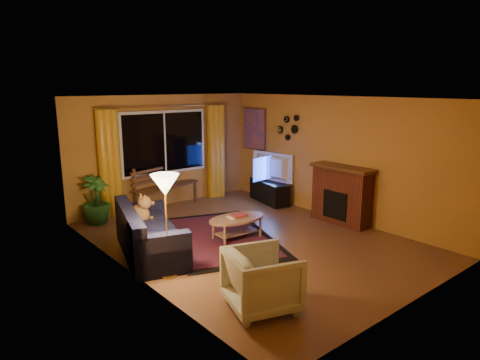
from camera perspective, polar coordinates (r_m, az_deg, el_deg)
floor at (r=7.73m, az=1.43°, el=-8.07°), size 4.50×6.00×0.02m
ceiling at (r=7.23m, az=1.54°, el=10.95°), size 4.50×6.00×0.02m
wall_back at (r=9.82m, az=-10.13°, el=3.82°), size 4.50×0.02×2.50m
wall_left at (r=6.17m, az=-14.58°, el=-1.58°), size 0.02×6.00×2.50m
wall_right at (r=9.00m, az=12.44°, el=2.93°), size 0.02×6.00×2.50m
window at (r=9.73m, az=-9.99°, el=4.94°), size 2.00×0.02×1.30m
curtain_rod at (r=9.62m, az=-10.04°, el=9.64°), size 3.20×0.03×0.03m
curtain_left at (r=9.14m, az=-17.07°, el=1.99°), size 0.36×0.36×2.24m
curtain_right at (r=10.45m, az=-3.29°, el=3.80°), size 0.36×0.36×2.24m
bench at (r=9.73m, az=-9.74°, el=-2.27°), size 1.73×0.93×0.50m
potted_plant at (r=8.95m, az=-18.65°, el=-2.51°), size 0.72×0.72×0.97m
sofa at (r=7.13m, az=-11.90°, el=-6.67°), size 1.36×2.12×0.79m
dog at (r=7.47m, az=-13.22°, el=-4.17°), size 0.38×0.45×0.43m
armchair at (r=5.37m, az=2.98°, el=-12.83°), size 0.97×1.01×0.83m
floor_lamp at (r=6.18m, az=-9.76°, el=-6.12°), size 0.31×0.31×1.51m
rug at (r=7.86m, az=-2.80°, el=-7.57°), size 2.64×3.25×0.02m
coffee_table at (r=7.73m, az=-0.42°, el=-6.42°), size 1.20×1.20×0.40m
tv_console at (r=10.10m, az=3.92°, el=-1.55°), size 0.66×1.26×0.50m
television at (r=9.97m, az=3.97°, el=1.71°), size 0.31×1.17×0.67m
fireplace at (r=8.74m, az=13.42°, el=-2.10°), size 0.40×1.20×1.10m
mirror_cluster at (r=9.74m, az=6.36°, el=7.13°), size 0.06×0.60×0.56m
painting at (r=10.59m, az=1.89°, el=6.83°), size 0.04×0.76×0.96m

